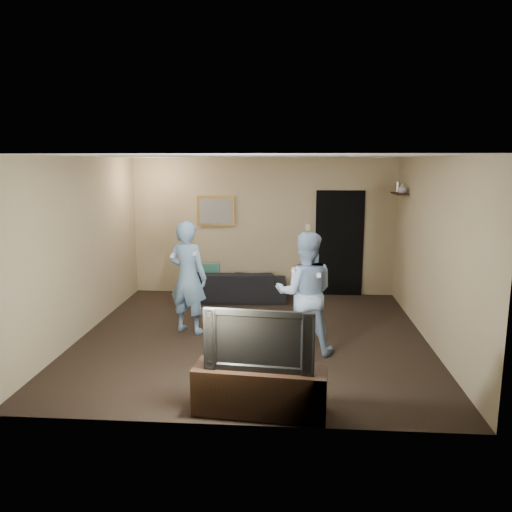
# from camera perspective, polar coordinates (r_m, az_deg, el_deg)

# --- Properties ---
(ground) EXTENTS (5.00, 5.00, 0.00)m
(ground) POSITION_cam_1_polar(r_m,az_deg,el_deg) (7.41, -0.38, -9.20)
(ground) COLOR black
(ground) RESTS_ON ground
(ceiling) EXTENTS (5.00, 5.00, 0.04)m
(ceiling) POSITION_cam_1_polar(r_m,az_deg,el_deg) (6.97, -0.40, 11.33)
(ceiling) COLOR silver
(ceiling) RESTS_ON wall_back
(wall_back) EXTENTS (5.00, 0.04, 2.60)m
(wall_back) POSITION_cam_1_polar(r_m,az_deg,el_deg) (9.54, 0.81, 3.35)
(wall_back) COLOR tan
(wall_back) RESTS_ON ground
(wall_front) EXTENTS (5.00, 0.04, 2.60)m
(wall_front) POSITION_cam_1_polar(r_m,az_deg,el_deg) (4.64, -2.85, -4.62)
(wall_front) COLOR tan
(wall_front) RESTS_ON ground
(wall_left) EXTENTS (0.04, 5.00, 2.60)m
(wall_left) POSITION_cam_1_polar(r_m,az_deg,el_deg) (7.69, -19.31, 0.94)
(wall_left) COLOR tan
(wall_left) RESTS_ON ground
(wall_right) EXTENTS (0.04, 5.00, 2.60)m
(wall_right) POSITION_cam_1_polar(r_m,az_deg,el_deg) (7.32, 19.53, 0.45)
(wall_right) COLOR tan
(wall_right) RESTS_ON ground
(sofa) EXTENTS (1.94, 0.85, 0.56)m
(sofa) POSITION_cam_1_polar(r_m,az_deg,el_deg) (9.25, -2.47, -3.35)
(sofa) COLOR black
(sofa) RESTS_ON ground
(throw_pillow) EXTENTS (0.41, 0.15, 0.40)m
(throw_pillow) POSITION_cam_1_polar(r_m,az_deg,el_deg) (9.27, -5.39, -2.07)
(throw_pillow) COLOR #1B5249
(throw_pillow) RESTS_ON sofa
(painting_frame) EXTENTS (0.72, 0.05, 0.57)m
(painting_frame) POSITION_cam_1_polar(r_m,az_deg,el_deg) (9.58, -4.60, 5.15)
(painting_frame) COLOR olive
(painting_frame) RESTS_ON wall_back
(painting_canvas) EXTENTS (0.62, 0.01, 0.47)m
(painting_canvas) POSITION_cam_1_polar(r_m,az_deg,el_deg) (9.55, -4.63, 5.14)
(painting_canvas) COLOR slate
(painting_canvas) RESTS_ON painting_frame
(doorway) EXTENTS (0.90, 0.06, 2.00)m
(doorway) POSITION_cam_1_polar(r_m,az_deg,el_deg) (9.58, 9.48, 1.42)
(doorway) COLOR black
(doorway) RESTS_ON ground
(light_switch) EXTENTS (0.08, 0.02, 0.12)m
(light_switch) POSITION_cam_1_polar(r_m,az_deg,el_deg) (9.50, 5.93, 3.27)
(light_switch) COLOR silver
(light_switch) RESTS_ON wall_back
(wall_shelf) EXTENTS (0.20, 0.60, 0.03)m
(wall_shelf) POSITION_cam_1_polar(r_m,az_deg,el_deg) (8.95, 16.12, 6.88)
(wall_shelf) COLOR black
(wall_shelf) RESTS_ON wall_right
(shelf_vase) EXTENTS (0.17, 0.17, 0.17)m
(shelf_vase) POSITION_cam_1_polar(r_m,az_deg,el_deg) (8.77, 16.39, 7.45)
(shelf_vase) COLOR #A8A7AC
(shelf_vase) RESTS_ON wall_shelf
(shelf_figurine) EXTENTS (0.06, 0.06, 0.18)m
(shelf_figurine) POSITION_cam_1_polar(r_m,az_deg,el_deg) (9.13, 15.91, 7.62)
(shelf_figurine) COLOR silver
(shelf_figurine) RESTS_ON wall_shelf
(tv_console) EXTENTS (1.38, 0.55, 0.48)m
(tv_console) POSITION_cam_1_polar(r_m,az_deg,el_deg) (5.24, 0.47, -15.03)
(tv_console) COLOR black
(tv_console) RESTS_ON ground
(television) EXTENTS (1.10, 0.24, 0.63)m
(television) POSITION_cam_1_polar(r_m,az_deg,el_deg) (5.03, 0.48, -9.32)
(television) COLOR black
(television) RESTS_ON tv_console
(wii_player_left) EXTENTS (0.72, 0.59, 1.69)m
(wii_player_left) POSITION_cam_1_polar(r_m,az_deg,el_deg) (7.46, -7.81, -2.40)
(wii_player_left) COLOR #668BB1
(wii_player_left) RESTS_ON ground
(wii_player_right) EXTENTS (0.80, 0.62, 1.64)m
(wii_player_right) POSITION_cam_1_polar(r_m,az_deg,el_deg) (6.63, 5.62, -4.26)
(wii_player_right) COLOR #88A3C6
(wii_player_right) RESTS_ON ground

